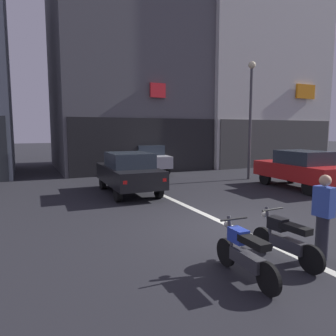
{
  "coord_description": "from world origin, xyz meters",
  "views": [
    {
      "loc": [
        -4.88,
        -6.32,
        2.51
      ],
      "look_at": [
        -0.99,
        2.0,
        1.4
      ],
      "focal_mm": 33.51,
      "sensor_mm": 36.0,
      "label": 1
    }
  ],
  "objects": [
    {
      "name": "ground_plane",
      "position": [
        0.0,
        0.0,
        0.0
      ],
      "size": [
        120.0,
        120.0,
        0.0
      ],
      "primitive_type": "plane",
      "color": "#232328"
    },
    {
      "name": "lane_centre_line",
      "position": [
        0.0,
        6.0,
        0.0
      ],
      "size": [
        0.2,
        18.0,
        0.01
      ],
      "primitive_type": "cube",
      "color": "silver",
      "rests_on": "ground"
    },
    {
      "name": "building_mid_block",
      "position": [
        1.75,
        14.51,
        6.84
      ],
      "size": [
        9.3,
        8.0,
        13.72
      ],
      "color": "#56565B",
      "rests_on": "ground"
    },
    {
      "name": "building_far_right",
      "position": [
        11.39,
        14.52,
        10.18
      ],
      "size": [
        10.18,
        8.71,
        20.39
      ],
      "color": "silver",
      "rests_on": "ground"
    },
    {
      "name": "car_black_crossing_near",
      "position": [
        -1.09,
        5.46,
        0.89
      ],
      "size": [
        1.89,
        4.15,
        1.64
      ],
      "color": "black",
      "rests_on": "ground"
    },
    {
      "name": "car_red_parked_kerbside",
      "position": [
        5.97,
        3.39,
        0.89
      ],
      "size": [
        2.0,
        4.2,
        1.64
      ],
      "color": "black",
      "rests_on": "ground"
    },
    {
      "name": "car_silver_down_street",
      "position": [
        1.95,
        11.08,
        0.89
      ],
      "size": [
        2.28,
        4.29,
        1.64
      ],
      "color": "black",
      "rests_on": "ground"
    },
    {
      "name": "street_lamp",
      "position": [
        5.68,
        6.42,
        3.66
      ],
      "size": [
        0.36,
        0.36,
        5.91
      ],
      "color": "#47474C",
      "rests_on": "ground"
    },
    {
      "name": "motorcycle_blue_row_leftmost",
      "position": [
        -1.56,
        -2.28,
        0.46
      ],
      "size": [
        0.55,
        1.67,
        0.98
      ],
      "color": "black",
      "rests_on": "ground"
    },
    {
      "name": "motorcycle_black_row_left_mid",
      "position": [
        -0.41,
        -2.04,
        0.46
      ],
      "size": [
        0.55,
        1.67,
        0.98
      ],
      "color": "black",
      "rests_on": "ground"
    },
    {
      "name": "person_by_motorcycles",
      "position": [
        0.32,
        -2.26,
        0.86
      ],
      "size": [
        0.25,
        0.38,
        1.67
      ],
      "color": "#23232D",
      "rests_on": "ground"
    }
  ]
}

